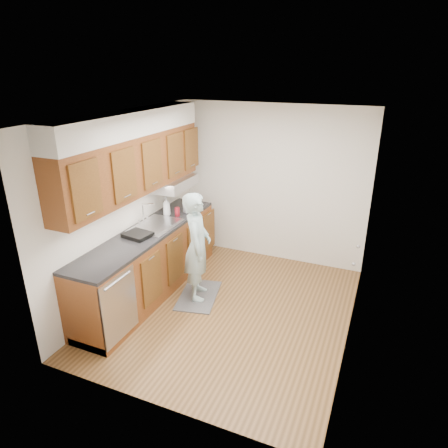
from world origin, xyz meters
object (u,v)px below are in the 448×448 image
object	(u,v)px
soap_bottle_a	(167,206)
soap_bottle_b	(187,206)
person	(197,240)
dish_rack	(138,235)
soap_bottle_c	(189,203)
soda_can	(177,212)

from	to	relation	value
soap_bottle_a	soap_bottle_b	distance (m)	0.32
person	soap_bottle_b	size ratio (longest dim) A/B	9.12
soap_bottle_b	dish_rack	world-z (taller)	soap_bottle_b
soap_bottle_a	person	bearing A→B (deg)	-32.79
soap_bottle_b	soap_bottle_a	bearing A→B (deg)	-131.08
soap_bottle_a	soap_bottle_c	size ratio (longest dim) A/B	1.67
person	soda_can	size ratio (longest dim) A/B	12.93
dish_rack	soap_bottle_b	bearing A→B (deg)	90.95
soap_bottle_b	soda_can	world-z (taller)	soap_bottle_b
soap_bottle_c	soap_bottle_b	bearing A→B (deg)	-74.06
soap_bottle_c	soda_can	xyz separation A→B (m)	(-0.00, -0.38, -0.02)
soap_bottle_b	soap_bottle_c	size ratio (longest dim) A/B	1.09
person	dish_rack	xyz separation A→B (m)	(-0.68, -0.36, 0.10)
person	soap_bottle_a	xyz separation A→B (m)	(-0.73, 0.47, 0.22)
person	dish_rack	distance (m)	0.78
soap_bottle_b	soap_bottle_c	xyz separation A→B (m)	(-0.05, 0.19, -0.01)
person	soap_bottle_b	bearing A→B (deg)	15.49
soda_can	soap_bottle_b	bearing A→B (deg)	74.40
soda_can	soap_bottle_c	bearing A→B (deg)	89.98
soap_bottle_a	soap_bottle_b	xyz separation A→B (m)	(0.21, 0.24, -0.05)
soap_bottle_b	soap_bottle_c	bearing A→B (deg)	105.94
person	soap_bottle_c	distance (m)	1.08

